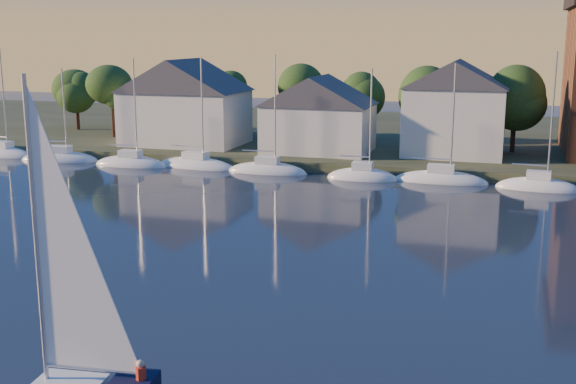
% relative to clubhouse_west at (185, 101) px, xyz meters
% --- Properties ---
extents(shoreline_land, '(160.00, 50.00, 2.00)m').
position_rel_clubhouse_west_xyz_m(shoreline_land, '(22.00, 17.00, -5.93)').
color(shoreline_land, '#2E3720').
rests_on(shoreline_land, ground).
extents(wooden_dock, '(120.00, 3.00, 1.00)m').
position_rel_clubhouse_west_xyz_m(wooden_dock, '(22.00, -6.00, -5.93)').
color(wooden_dock, brown).
rests_on(wooden_dock, ground).
extents(clubhouse_west, '(13.65, 9.45, 9.64)m').
position_rel_clubhouse_west_xyz_m(clubhouse_west, '(0.00, 0.00, 0.00)').
color(clubhouse_west, white).
rests_on(clubhouse_west, shoreline_land).
extents(clubhouse_centre, '(11.55, 8.40, 8.08)m').
position_rel_clubhouse_west_xyz_m(clubhouse_centre, '(16.00, -1.00, -0.80)').
color(clubhouse_centre, white).
rests_on(clubhouse_centre, shoreline_land).
extents(clubhouse_east, '(10.50, 8.40, 9.80)m').
position_rel_clubhouse_west_xyz_m(clubhouse_east, '(30.00, 1.00, 0.07)').
color(clubhouse_east, white).
rests_on(clubhouse_east, shoreline_land).
extents(tree_line, '(93.40, 5.40, 8.90)m').
position_rel_clubhouse_west_xyz_m(tree_line, '(24.00, 5.00, 1.24)').
color(tree_line, '#322317').
rests_on(tree_line, shoreline_land).
extents(moored_fleet, '(71.50, 2.40, 12.05)m').
position_rel_clubhouse_west_xyz_m(moored_fleet, '(14.00, -9.00, -5.83)').
color(moored_fleet, white).
rests_on(moored_fleet, ground).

